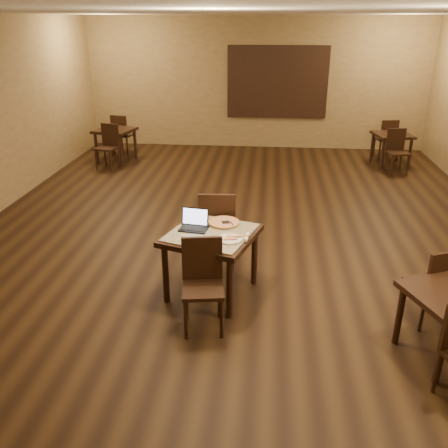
# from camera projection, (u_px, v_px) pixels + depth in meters

# --- Properties ---
(ground) EXTENTS (10.00, 10.00, 0.00)m
(ground) POSITION_uv_depth(u_px,v_px,m) (242.00, 227.00, 7.21)
(ground) COLOR black
(ground) RESTS_ON ground
(wall_back) EXTENTS (8.00, 0.02, 3.00)m
(wall_back) POSITION_uv_depth(u_px,v_px,m) (256.00, 84.00, 11.18)
(wall_back) COLOR olive
(wall_back) RESTS_ON ground
(wall_front) EXTENTS (8.00, 0.02, 3.00)m
(wall_front) POSITION_uv_depth(u_px,v_px,m) (176.00, 375.00, 2.05)
(wall_front) COLOR olive
(wall_front) RESTS_ON ground
(ceiling) EXTENTS (8.00, 10.00, 0.02)m
(ceiling) POSITION_uv_depth(u_px,v_px,m) (246.00, 12.00, 6.02)
(ceiling) COLOR silver
(ceiling) RESTS_ON wall_back
(mural) EXTENTS (2.34, 0.05, 1.64)m
(mural) POSITION_uv_depth(u_px,v_px,m) (277.00, 82.00, 11.08)
(mural) COLOR #285695
(mural) RESTS_ON wall_back
(tiled_table) EXTENTS (1.15, 1.15, 0.76)m
(tiled_table) POSITION_uv_depth(u_px,v_px,m) (211.00, 240.00, 5.25)
(tiled_table) COLOR black
(tiled_table) RESTS_ON ground
(chair_main_near) EXTENTS (0.47, 0.47, 0.94)m
(chair_main_near) POSITION_uv_depth(u_px,v_px,m) (203.00, 278.00, 4.73)
(chair_main_near) COLOR black
(chair_main_near) RESTS_ON ground
(chair_main_far) EXTENTS (0.46, 0.46, 1.02)m
(chair_main_far) POSITION_uv_depth(u_px,v_px,m) (218.00, 225.00, 5.84)
(chair_main_far) COLOR black
(chair_main_far) RESTS_ON ground
(laptop) EXTENTS (0.33, 0.28, 0.21)m
(laptop) POSITION_uv_depth(u_px,v_px,m) (194.00, 223.00, 5.29)
(laptop) COLOR black
(laptop) RESTS_ON tiled_table
(plate) EXTENTS (0.27, 0.27, 0.01)m
(plate) POSITION_uv_depth(u_px,v_px,m) (230.00, 239.00, 5.02)
(plate) COLOR white
(plate) RESTS_ON tiled_table
(pizza_slice) EXTENTS (0.21, 0.21, 0.02)m
(pizza_slice) POSITION_uv_depth(u_px,v_px,m) (230.00, 238.00, 5.01)
(pizza_slice) COLOR beige
(pizza_slice) RESTS_ON plate
(pizza_pan) EXTENTS (0.33, 0.33, 0.01)m
(pizza_pan) POSITION_uv_depth(u_px,v_px,m) (224.00, 223.00, 5.41)
(pizza_pan) COLOR silver
(pizza_pan) RESTS_ON tiled_table
(pizza_whole) EXTENTS (0.36, 0.36, 0.02)m
(pizza_whole) POSITION_uv_depth(u_px,v_px,m) (224.00, 222.00, 5.41)
(pizza_whole) COLOR beige
(pizza_whole) RESTS_ON pizza_pan
(spatula) EXTENTS (0.16, 0.23, 0.01)m
(spatula) POSITION_uv_depth(u_px,v_px,m) (226.00, 222.00, 5.38)
(spatula) COLOR silver
(spatula) RESTS_ON pizza_whole
(napkin_roll) EXTENTS (0.05, 0.18, 0.04)m
(napkin_roll) POSITION_uv_depth(u_px,v_px,m) (247.00, 237.00, 5.03)
(napkin_roll) COLOR white
(napkin_roll) RESTS_ON tiled_table
(other_table_a) EXTENTS (0.85, 0.85, 0.69)m
(other_table_a) POSITION_uv_depth(u_px,v_px,m) (392.00, 139.00, 10.04)
(other_table_a) COLOR black
(other_table_a) RESTS_ON ground
(other_table_a_chair_near) EXTENTS (0.45, 0.45, 0.89)m
(other_table_a_chair_near) POSITION_uv_depth(u_px,v_px,m) (397.00, 148.00, 9.60)
(other_table_a_chair_near) COLOR black
(other_table_a_chair_near) RESTS_ON ground
(other_table_a_chair_far) EXTENTS (0.45, 0.45, 0.89)m
(other_table_a_chair_far) POSITION_uv_depth(u_px,v_px,m) (387.00, 137.00, 10.54)
(other_table_a_chair_far) COLOR black
(other_table_a_chair_far) RESTS_ON ground
(other_table_b) EXTENTS (0.93, 0.93, 0.71)m
(other_table_b) POSITION_uv_depth(u_px,v_px,m) (115.00, 135.00, 10.34)
(other_table_b) COLOR black
(other_table_b) RESTS_ON ground
(other_table_b_chair_near) EXTENTS (0.49, 0.49, 0.92)m
(other_table_b_chair_near) POSITION_uv_depth(u_px,v_px,m) (108.00, 144.00, 9.88)
(other_table_b_chair_near) COLOR black
(other_table_b_chair_near) RESTS_ON ground
(other_table_b_chair_far) EXTENTS (0.49, 0.49, 0.92)m
(other_table_b_chair_far) POSITION_uv_depth(u_px,v_px,m) (122.00, 132.00, 10.87)
(other_table_b_chair_far) COLOR black
(other_table_b_chair_far) RESTS_ON ground
(other_table_c_chair_far) EXTENTS (0.50, 0.50, 0.88)m
(other_table_c_chair_far) POSITION_uv_depth(u_px,v_px,m) (435.00, 282.00, 4.74)
(other_table_c_chair_far) COLOR black
(other_table_c_chair_far) RESTS_ON ground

